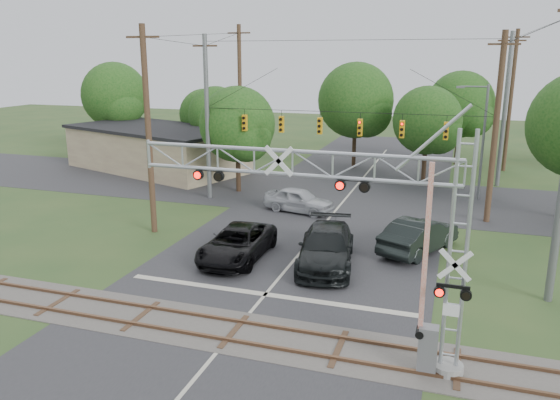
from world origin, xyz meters
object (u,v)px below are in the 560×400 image
(commercial_building, at_px, (158,148))
(streetlight, at_px, (481,136))
(pickup_black, at_px, (237,243))
(car_dark, at_px, (326,247))
(sedan_silver, at_px, (299,200))
(crossing_gantry, at_px, (352,221))
(traffic_signal_span, at_px, (354,125))

(commercial_building, height_order, streetlight, streetlight)
(pickup_black, distance_m, streetlight, 20.49)
(car_dark, distance_m, sedan_silver, 9.59)
(car_dark, relative_size, sedan_silver, 1.36)
(crossing_gantry, relative_size, streetlight, 1.38)
(traffic_signal_span, xyz_separation_m, commercial_building, (-19.35, 8.00, -3.78))
(sedan_silver, bearing_deg, streetlight, -45.74)
(pickup_black, xyz_separation_m, sedan_silver, (0.57, 9.28, -0.01))
(commercial_building, bearing_deg, traffic_signal_span, -3.34)
(commercial_building, bearing_deg, pickup_black, -31.18)
(crossing_gantry, relative_size, car_dark, 1.77)
(traffic_signal_span, bearing_deg, pickup_black, -109.16)
(traffic_signal_span, xyz_separation_m, sedan_silver, (-3.18, -1.51, -4.92))
(pickup_black, relative_size, car_dark, 0.92)
(crossing_gantry, bearing_deg, traffic_signal_span, 100.68)
(car_dark, distance_m, streetlight, 17.77)
(crossing_gantry, height_order, sedan_silver, crossing_gantry)
(car_dark, bearing_deg, commercial_building, 128.53)
(sedan_silver, bearing_deg, car_dark, -143.67)
(pickup_black, bearing_deg, streetlight, 53.28)
(traffic_signal_span, height_order, commercial_building, traffic_signal_span)
(crossing_gantry, distance_m, sedan_silver, 18.58)
(crossing_gantry, relative_size, traffic_signal_span, 0.58)
(car_dark, xyz_separation_m, streetlight, (7.26, 15.80, 3.64))
(sedan_silver, bearing_deg, crossing_gantry, -146.43)
(crossing_gantry, height_order, pickup_black, crossing_gantry)
(crossing_gantry, height_order, streetlight, streetlight)
(crossing_gantry, xyz_separation_m, sedan_silver, (-6.64, 16.86, -4.12))
(sedan_silver, distance_m, commercial_building, 18.79)
(car_dark, bearing_deg, streetlight, 56.08)
(pickup_black, xyz_separation_m, streetlight, (11.77, 16.34, 3.75))
(crossing_gantry, height_order, commercial_building, crossing_gantry)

